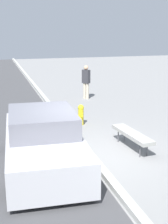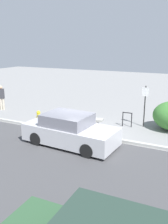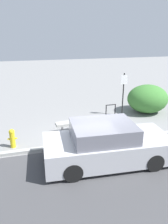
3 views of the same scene
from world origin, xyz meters
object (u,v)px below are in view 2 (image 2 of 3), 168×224
object	(u,v)px
bench	(87,119)
bike_rack	(127,118)
pedestrian	(2,97)
parked_car_near	(70,131)
fire_hydrant	(39,117)
sign_post	(145,103)

from	to	relation	value
bench	bike_rack	world-z (taller)	bike_rack
bike_rack	pedestrian	bearing A→B (deg)	-178.33
parked_car_near	pedestrian	bearing A→B (deg)	158.88
bench	fire_hydrant	xyz separation A→B (m)	(-2.71, -0.80, -0.03)
sign_post	parked_car_near	bearing A→B (deg)	-121.07
sign_post	bench	bearing A→B (deg)	-155.18
bike_rack	fire_hydrant	distance (m)	5.05
sign_post	pedestrian	xyz separation A→B (m)	(-9.79, -0.66, -0.47)
sign_post	pedestrian	world-z (taller)	sign_post
fire_hydrant	parked_car_near	size ratio (longest dim) A/B	0.17
bike_rack	fire_hydrant	bearing A→B (deg)	-160.02
parked_car_near	bike_rack	bearing A→B (deg)	69.69
fire_hydrant	pedestrian	bearing A→B (deg)	160.83
sign_post	fire_hydrant	size ratio (longest dim) A/B	3.01
bench	parked_car_near	bearing A→B (deg)	-85.94
fire_hydrant	bike_rack	bearing A→B (deg)	19.98
sign_post	bike_rack	bearing A→B (deg)	-154.55
bench	pedestrian	size ratio (longest dim) A/B	1.10
bike_rack	sign_post	distance (m)	1.27
bench	bike_rack	distance (m)	2.24
bike_rack	pedestrian	xyz separation A→B (m)	(-8.96, -0.26, 0.41)
fire_hydrant	pedestrian	world-z (taller)	pedestrian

